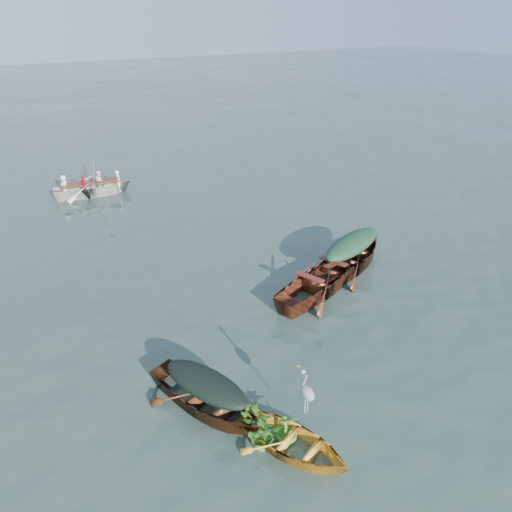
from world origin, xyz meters
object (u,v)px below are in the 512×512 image
Objects in this scene: green_tarp_boat at (350,270)px; open_wooden_boat at (320,292)px; rowed_boat at (94,195)px; dark_covered_boat at (207,408)px; yellow_dinghy at (293,451)px; heron at (307,398)px.

green_tarp_boat is 1.72m from open_wooden_boat.
open_wooden_boat is 11.98m from rowed_boat.
dark_covered_boat is 0.76× the size of open_wooden_boat.
open_wooden_boat is at bearing 22.70° from yellow_dinghy.
green_tarp_boat reaches higher than rowed_boat.
green_tarp_boat is 12.00m from rowed_boat.
green_tarp_boat is 6.92m from heron.
dark_covered_boat is 4.15× the size of heron.
yellow_dinghy is at bearing -175.26° from rowed_boat.
heron is (1.43, -1.46, 0.84)m from dark_covered_boat.
green_tarp_boat reaches higher than open_wooden_boat.
rowed_boat is at bearing -2.20° from open_wooden_boat.
rowed_boat is (-5.61, 10.61, 0.00)m from green_tarp_boat.
yellow_dinghy is 0.57× the size of open_wooden_boat.
open_wooden_boat is at bearing 7.12° from dark_covered_boat.
dark_covered_boat is at bearing 91.18° from yellow_dinghy.
yellow_dinghy is 0.62× the size of rowed_boat.
heron is at bearing -173.52° from rowed_boat.
yellow_dinghy is at bearing 118.44° from open_wooden_boat.
yellow_dinghy is 15.78m from rowed_boat.
heron reaches higher than dark_covered_boat.
open_wooden_boat is 5.38m from heron.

